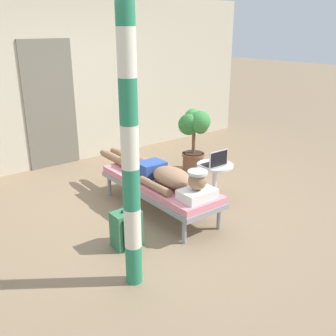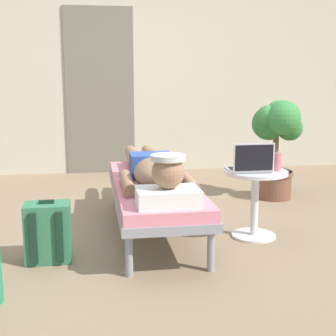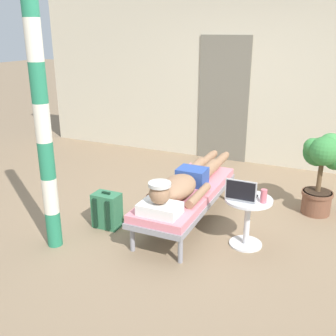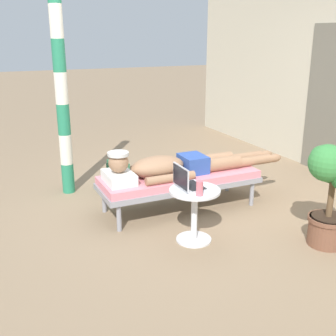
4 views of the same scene
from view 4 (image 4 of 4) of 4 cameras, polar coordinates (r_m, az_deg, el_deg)
ground_plane at (r=4.85m, az=2.71°, el=-5.31°), size 40.00×40.00×0.00m
house_door_panel at (r=6.24m, az=21.13°, el=8.48°), size 0.84×0.03×2.04m
lounge_chair at (r=4.69m, az=1.58°, el=-1.61°), size 0.62×1.81×0.42m
person_reclining at (r=4.62m, az=1.22°, el=0.36°), size 0.53×2.17×0.33m
side_table at (r=3.97m, az=3.61°, el=-5.17°), size 0.48×0.48×0.52m
laptop at (r=3.92m, az=2.60°, el=-1.95°), size 0.31×0.24×0.23m
drink_glass at (r=3.75m, az=4.31°, el=-2.76°), size 0.06×0.06×0.13m
backpack at (r=5.26m, az=-6.67°, el=-1.27°), size 0.30×0.26×0.42m
potted_plant at (r=4.06m, az=21.54°, el=-1.61°), size 0.49×0.52×0.99m
porch_post at (r=5.14m, az=-14.30°, el=10.46°), size 0.15×0.15×2.59m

